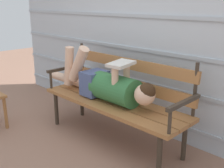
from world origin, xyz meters
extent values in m
plane|color=#936B56|center=(0.00, 0.00, 0.00)|extent=(12.00, 12.00, 0.00)
cube|color=#B2BCC6|center=(0.00, 0.61, 1.24)|extent=(4.70, 0.06, 2.48)
cube|color=#A3ADB7|center=(0.00, 0.58, 0.18)|extent=(4.70, 0.02, 0.04)
cube|color=#A3ADB7|center=(0.00, 0.58, 0.53)|extent=(4.70, 0.02, 0.04)
cube|color=#A3ADB7|center=(0.00, 0.58, 0.89)|extent=(4.70, 0.02, 0.04)
cube|color=#A3ADB7|center=(0.00, 0.58, 1.24)|extent=(4.70, 0.02, 0.04)
cube|color=#9E6638|center=(0.00, -0.05, 0.41)|extent=(1.64, 0.15, 0.04)
cube|color=#9E6638|center=(0.00, 0.12, 0.41)|extent=(1.64, 0.15, 0.04)
cube|color=#9E6638|center=(0.00, 0.28, 0.41)|extent=(1.64, 0.15, 0.04)
cube|color=#9E6638|center=(0.00, 0.36, 0.56)|extent=(1.58, 0.05, 0.11)
cube|color=#9E6638|center=(0.00, 0.36, 0.77)|extent=(1.58, 0.05, 0.11)
cylinder|color=#382D23|center=(-0.76, 0.36, 0.66)|extent=(0.03, 0.03, 0.48)
cylinder|color=#382D23|center=(0.76, 0.36, 0.66)|extent=(0.03, 0.03, 0.48)
cylinder|color=#382D23|center=(-0.72, -0.07, 0.19)|extent=(0.04, 0.04, 0.39)
cylinder|color=#382D23|center=(0.72, -0.07, 0.19)|extent=(0.04, 0.04, 0.39)
cylinder|color=#382D23|center=(-0.72, 0.31, 0.19)|extent=(0.04, 0.04, 0.39)
cylinder|color=#382D23|center=(0.72, 0.31, 0.19)|extent=(0.04, 0.04, 0.39)
cube|color=#382D23|center=(-0.80, 0.12, 0.63)|extent=(0.04, 0.46, 0.03)
cylinder|color=#382D23|center=(-0.80, -0.07, 0.53)|extent=(0.03, 0.03, 0.20)
cube|color=#382D23|center=(0.80, 0.12, 0.63)|extent=(0.04, 0.46, 0.03)
cylinder|color=#382D23|center=(0.80, -0.07, 0.53)|extent=(0.03, 0.03, 0.20)
cylinder|color=#33703D|center=(0.05, 0.12, 0.56)|extent=(0.49, 0.28, 0.28)
cube|color=#475684|center=(-0.26, 0.12, 0.56)|extent=(0.20, 0.26, 0.25)
sphere|color=beige|center=(0.41, 0.12, 0.59)|extent=(0.19, 0.19, 0.19)
sphere|color=#382314|center=(0.43, 0.12, 0.63)|extent=(0.16, 0.16, 0.16)
cylinder|color=beige|center=(-0.44, 0.06, 0.74)|extent=(0.31, 0.11, 0.41)
cylinder|color=beige|center=(-0.62, 0.06, 0.69)|extent=(0.15, 0.09, 0.44)
cylinder|color=beige|center=(-0.74, 0.18, 0.48)|extent=(0.81, 0.10, 0.10)
cylinder|color=beige|center=(0.12, 0.04, 0.69)|extent=(0.06, 0.06, 0.25)
cylinder|color=beige|center=(0.12, 0.20, 0.69)|extent=(0.06, 0.06, 0.25)
cube|color=silver|center=(0.12, 0.12, 0.83)|extent=(0.20, 0.27, 0.05)
cylinder|color=#9E6638|center=(-1.03, -0.54, 0.18)|extent=(0.04, 0.04, 0.37)
camera|label=1|loc=(1.81, -1.69, 1.38)|focal=43.68mm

